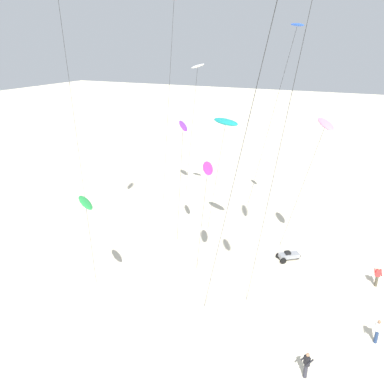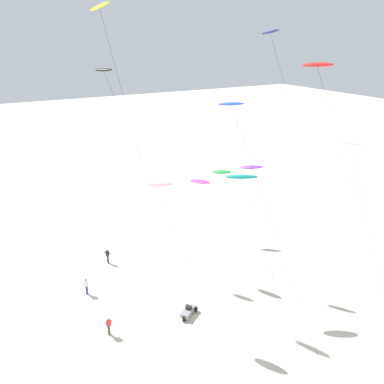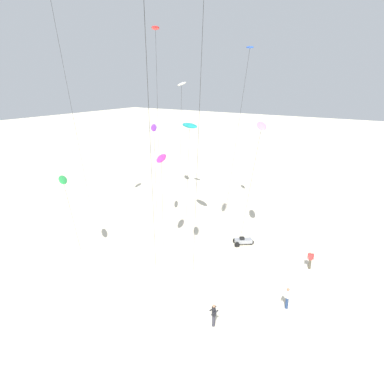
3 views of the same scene
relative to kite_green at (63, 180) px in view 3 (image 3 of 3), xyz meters
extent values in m
plane|color=beige|center=(7.54, -13.92, -7.94)|extent=(260.00, 260.00, 0.00)
ellipsoid|color=green|center=(-0.02, -0.01, 0.05)|extent=(1.95, 2.27, 0.50)
cylinder|color=#262626|center=(1.21, 0.98, -3.99)|extent=(2.48, 2.01, 7.91)
ellipsoid|color=pink|center=(10.44, -12.69, 4.14)|extent=(2.49, 1.79, 0.70)
cylinder|color=#262626|center=(12.24, -11.23, -1.96)|extent=(3.64, 2.96, 11.97)
cylinder|color=#262626|center=(6.38, 5.85, 3.58)|extent=(6.46, 5.23, 23.03)
cylinder|color=#262626|center=(2.72, -11.28, 4.60)|extent=(4.90, 3.97, 25.09)
ellipsoid|color=purple|center=(8.75, -2.58, 3.46)|extent=(2.19, 1.78, 0.70)
cylinder|color=#262626|center=(9.89, -1.66, -2.28)|extent=(2.32, 1.89, 11.32)
ellipsoid|color=white|center=(17.29, -0.01, 7.31)|extent=(1.44, 2.00, 0.71)
cylinder|color=#262626|center=(19.32, 1.64, -0.36)|extent=(4.10, 3.32, 15.17)
ellipsoid|color=blue|center=(14.90, -9.33, 10.63)|extent=(1.80, 1.58, 0.38)
cylinder|color=#262626|center=(17.85, -6.95, 1.30)|extent=(5.93, 4.80, 18.49)
ellipsoid|color=red|center=(12.97, 0.18, 12.72)|extent=(2.38, 2.31, 0.55)
cylinder|color=#262626|center=(16.08, 2.69, 2.32)|extent=(6.24, 5.06, 20.53)
cylinder|color=#262626|center=(-0.15, -9.47, 1.82)|extent=(6.56, 5.32, 19.52)
ellipsoid|color=#D8339E|center=(5.30, -6.07, 1.56)|extent=(2.42, 1.64, 0.52)
cylinder|color=#262626|center=(6.36, -5.21, -3.24)|extent=(2.16, 1.76, 9.40)
ellipsoid|color=teal|center=(10.92, -5.23, 3.60)|extent=(2.23, 2.86, 0.57)
cylinder|color=#262626|center=(12.60, -3.87, -2.24)|extent=(3.39, 2.75, 11.40)
cylinder|color=#33333D|center=(-0.05, -14.24, -7.50)|extent=(0.22, 0.22, 0.88)
cube|color=black|center=(-0.05, -14.24, -6.77)|extent=(0.38, 0.38, 0.58)
sphere|color=#9E7051|center=(-0.05, -14.24, -6.37)|extent=(0.20, 0.20, 0.20)
cylinder|color=black|center=(-0.21, -14.40, -6.72)|extent=(0.42, 0.42, 0.39)
cylinder|color=black|center=(0.11, -14.09, -6.72)|extent=(0.42, 0.42, 0.39)
cylinder|color=navy|center=(4.43, -17.78, -7.50)|extent=(0.22, 0.22, 0.88)
cube|color=white|center=(4.43, -17.78, -6.77)|extent=(0.22, 0.35, 0.58)
sphere|color=#9E7051|center=(4.43, -17.78, -6.37)|extent=(0.20, 0.20, 0.20)
cylinder|color=white|center=(4.42, -18.00, -6.72)|extent=(0.51, 0.12, 0.39)
cylinder|color=white|center=(4.44, -17.56, -6.72)|extent=(0.51, 0.12, 0.39)
cylinder|color=#4C4738|center=(10.85, -17.77, -7.50)|extent=(0.22, 0.22, 0.88)
cube|color=red|center=(10.85, -17.77, -6.77)|extent=(0.26, 0.37, 0.58)
sphere|color=beige|center=(10.85, -17.77, -6.37)|extent=(0.20, 0.20, 0.20)
cylinder|color=red|center=(10.89, -17.99, -6.72)|extent=(0.51, 0.19, 0.39)
cylinder|color=red|center=(10.81, -17.55, -6.72)|extent=(0.51, 0.19, 0.39)
cube|color=gray|center=(11.86, -11.00, -7.50)|extent=(1.58, 1.78, 0.36)
cube|color=black|center=(11.77, -10.88, -7.22)|extent=(0.62, 0.62, 0.20)
cylinder|color=black|center=(12.35, -11.64, -7.68)|extent=(0.41, 0.49, 0.52)
cylinder|color=black|center=(11.79, -10.15, -7.68)|extent=(0.41, 0.49, 0.52)
cylinder|color=black|center=(11.06, -10.69, -7.68)|extent=(0.41, 0.49, 0.52)
camera|label=1|loc=(-17.00, -15.11, 9.33)|focal=35.42mm
camera|label=2|loc=(37.80, -25.10, 14.96)|focal=38.44mm
camera|label=3|loc=(-16.68, -23.18, 7.84)|focal=31.79mm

